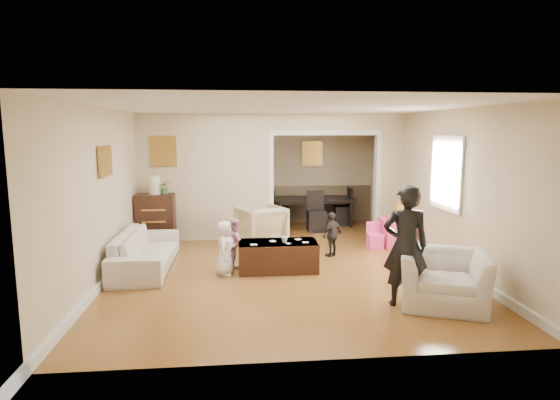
{
  "coord_description": "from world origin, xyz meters",
  "views": [
    {
      "loc": [
        -0.77,
        -7.68,
        2.24
      ],
      "look_at": [
        0.0,
        0.2,
        1.05
      ],
      "focal_mm": 29.4,
      "sensor_mm": 36.0,
      "label": 1
    }
  ],
  "objects": [
    {
      "name": "sofa",
      "position": [
        -2.25,
        -0.2,
        0.31
      ],
      "size": [
        0.83,
        2.1,
        0.61
      ],
      "primitive_type": "imported",
      "rotation": [
        0.0,
        0.0,
        1.57
      ],
      "color": "beige",
      "rests_on": "ground"
    },
    {
      "name": "child_toddler",
      "position": [
        0.95,
        0.25,
        0.4
      ],
      "size": [
        0.49,
        0.45,
        0.81
      ],
      "primitive_type": "imported",
      "rotation": [
        0.0,
        0.0,
        -2.46
      ],
      "color": "black",
      "rests_on": "ground"
    },
    {
      "name": "framed_art_alcove",
      "position": [
        1.1,
        3.44,
        1.7
      ],
      "size": [
        0.45,
        0.03,
        0.55
      ],
      "primitive_type": "cube",
      "color": "brown"
    },
    {
      "name": "framed_art_sofa_wall",
      "position": [
        -2.71,
        -0.6,
        1.8
      ],
      "size": [
        0.03,
        0.55,
        0.4
      ],
      "primitive_type": "cube",
      "color": "brown"
    },
    {
      "name": "cereal_box",
      "position": [
        2.47,
        0.94,
        0.69
      ],
      "size": [
        0.2,
        0.08,
        0.3
      ],
      "primitive_type": "cube",
      "rotation": [
        0.0,
        0.0,
        0.06
      ],
      "color": "yellow",
      "rests_on": "play_table"
    },
    {
      "name": "armchair_back",
      "position": [
        -0.28,
        1.24,
        0.39
      ],
      "size": [
        1.1,
        1.11,
        0.77
      ],
      "primitive_type": "imported",
      "rotation": [
        0.0,
        0.0,
        3.57
      ],
      "color": "#C8BB8B",
      "rests_on": "ground"
    },
    {
      "name": "toy_block",
      "position": [
        2.23,
        0.96,
        0.56
      ],
      "size": [
        0.1,
        0.09,
        0.05
      ],
      "primitive_type": "cube",
      "rotation": [
        0.0,
        0.0,
        0.41
      ],
      "color": "red",
      "rests_on": "play_table"
    },
    {
      "name": "adult_person",
      "position": [
        1.38,
        -2.17,
        0.79
      ],
      "size": [
        0.62,
        0.45,
        1.58
      ],
      "primitive_type": "imported",
      "rotation": [
        0.0,
        0.0,
        3.0
      ],
      "color": "black",
      "rests_on": "ground"
    },
    {
      "name": "partition_right",
      "position": [
        2.48,
        1.8,
        1.3
      ],
      "size": [
        0.55,
        0.18,
        2.6
      ],
      "primitive_type": "cube",
      "color": "#BFAE8C",
      "rests_on": "ground"
    },
    {
      "name": "potted_plant",
      "position": [
        -2.15,
        1.39,
        1.16
      ],
      "size": [
        0.25,
        0.21,
        0.27
      ],
      "primitive_type": "imported",
      "color": "#396D30",
      "rests_on": "dresser"
    },
    {
      "name": "dining_table",
      "position": [
        1.04,
        3.01,
        0.33
      ],
      "size": [
        1.97,
        1.2,
        0.66
      ],
      "primitive_type": "imported",
      "rotation": [
        0.0,
        0.0,
        0.08
      ],
      "color": "black",
      "rests_on": "ground"
    },
    {
      "name": "window_pane",
      "position": [
        2.73,
        -0.4,
        1.55
      ],
      "size": [
        0.03,
        0.95,
        1.1
      ],
      "primitive_type": "cube",
      "color": "white",
      "rests_on": "ground"
    },
    {
      "name": "craft_papers",
      "position": [
        -0.03,
        -0.53,
        0.47
      ],
      "size": [
        0.95,
        0.4,
        0.0
      ],
      "color": "white",
      "rests_on": "coffee_table"
    },
    {
      "name": "child_kneel_a",
      "position": [
        -0.95,
        -0.65,
        0.43
      ],
      "size": [
        0.35,
        0.46,
        0.86
      ],
      "primitive_type": "imported",
      "rotation": [
        0.0,
        0.0,
        1.38
      ],
      "color": "white",
      "rests_on": "ground"
    },
    {
      "name": "table_lamp",
      "position": [
        -2.35,
        1.39,
        1.2
      ],
      "size": [
        0.22,
        0.22,
        0.36
      ],
      "primitive_type": "cylinder",
      "color": "beige",
      "rests_on": "dresser"
    },
    {
      "name": "play_table",
      "position": [
        2.35,
        0.84,
        0.27
      ],
      "size": [
        0.59,
        0.59,
        0.54
      ],
      "primitive_type": "cube",
      "rotation": [
        0.0,
        0.0,
        0.06
      ],
      "color": "#FF4383",
      "rests_on": "ground"
    },
    {
      "name": "partition_left",
      "position": [
        -1.38,
        1.8,
        1.3
      ],
      "size": [
        2.75,
        0.18,
        2.6
      ],
      "primitive_type": "cube",
      "color": "#BFAE8C",
      "rests_on": "ground"
    },
    {
      "name": "coffee_table",
      "position": [
        -0.1,
        -0.5,
        0.24
      ],
      "size": [
        1.27,
        0.65,
        0.47
      ],
      "primitive_type": "cube",
      "rotation": [
        0.0,
        0.0,
        -0.01
      ],
      "color": "#391E12",
      "rests_on": "ground"
    },
    {
      "name": "cyan_cup",
      "position": [
        2.25,
        0.79,
        0.58
      ],
      "size": [
        0.08,
        0.08,
        0.08
      ],
      "primitive_type": "cylinder",
      "color": "#28C9C1",
      "rests_on": "play_table"
    },
    {
      "name": "armchair_front",
      "position": [
        1.9,
        -2.21,
        0.35
      ],
      "size": [
        1.35,
        1.27,
        0.7
      ],
      "primitive_type": "imported",
      "rotation": [
        0.0,
        0.0,
        -0.37
      ],
      "color": "beige",
      "rests_on": "ground"
    },
    {
      "name": "partition_header",
      "position": [
        1.1,
        1.8,
        2.42
      ],
      "size": [
        2.22,
        0.18,
        0.35
      ],
      "primitive_type": "cube",
      "color": "#BFAE8C",
      "rests_on": "partition_right"
    },
    {
      "name": "coffee_cup",
      "position": [
        -0.0,
        -0.55,
        0.52
      ],
      "size": [
        0.1,
        0.1,
        0.09
      ],
      "primitive_type": "imported",
      "rotation": [
        0.0,
        0.0,
        -0.01
      ],
      "color": "silver",
      "rests_on": "coffee_table"
    },
    {
      "name": "framed_art_partition",
      "position": [
        -2.2,
        1.7,
        1.85
      ],
      "size": [
        0.45,
        0.03,
        0.55
      ],
      "primitive_type": "cube",
      "color": "brown",
      "rests_on": "partition_left"
    },
    {
      "name": "play_bowl",
      "position": [
        2.4,
        0.72,
        0.56
      ],
      "size": [
        0.21,
        0.21,
        0.05
      ],
      "primitive_type": "imported",
      "rotation": [
        0.0,
        0.0,
        0.06
      ],
      "color": "white",
      "rests_on": "play_table"
    },
    {
      "name": "floor",
      "position": [
        0.0,
        0.0,
        0.0
      ],
      "size": [
        7.0,
        7.0,
        0.0
      ],
      "primitive_type": "plane",
      "color": "#A4632A",
      "rests_on": "ground"
    },
    {
      "name": "dresser",
      "position": [
        -2.35,
        1.39,
        0.51
      ],
      "size": [
        0.74,
        0.42,
        1.02
      ],
      "primitive_type": "cube",
      "color": "black",
      "rests_on": "ground"
    },
    {
      "name": "child_kneel_b",
      "position": [
        -0.8,
        -0.2,
        0.41
      ],
      "size": [
        0.42,
        0.48,
        0.82
      ],
      "primitive_type": "imported",
      "rotation": [
        0.0,
        0.0,
        1.91
      ],
      "color": "pink",
      "rests_on": "ground"
    }
  ]
}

